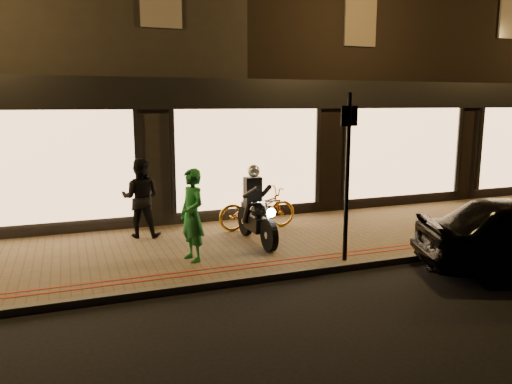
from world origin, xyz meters
The scene contains 10 objects.
ground centered at (0.00, 0.00, 0.00)m, with size 90.00×90.00×0.00m, color black.
sidewalk centered at (0.00, 2.00, 0.06)m, with size 50.00×4.00×0.12m, color brown.
kerb_stone centered at (0.00, 0.05, 0.06)m, with size 50.00×0.14×0.12m, color #59544C.
red_kerb_lines centered at (0.00, 0.55, 0.12)m, with size 50.00×0.26×0.01m.
building_row centered at (0.00, 8.99, 4.25)m, with size 48.00×10.11×8.50m.
motorcycle centered at (-0.57, 1.94, 0.73)m, with size 0.60×1.94×1.59m.
sign_post centered at (0.52, 0.25, 1.80)m, with size 0.35×0.09×3.00m.
bicycle_gold centered at (-0.15, 2.95, 0.60)m, with size 0.63×1.82×0.95m, color gold.
person_green centered at (-2.06, 1.22, 0.96)m, with size 0.61×0.40×1.68m, color #217E36.
person_dark centered at (-2.70, 3.22, 0.96)m, with size 0.82×0.64×1.69m, color black.
Camera 1 is at (-4.09, -7.34, 2.95)m, focal length 35.00 mm.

